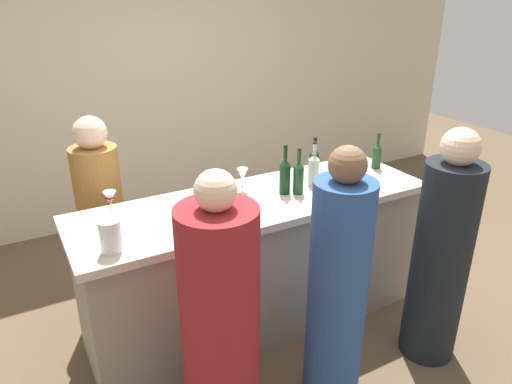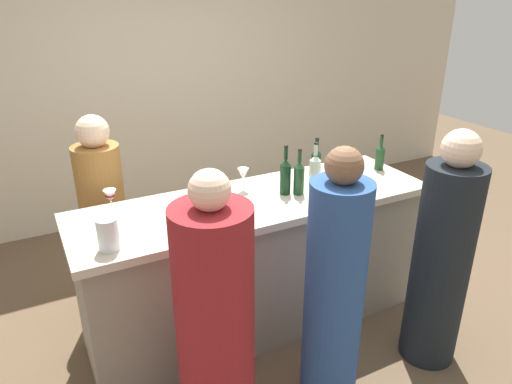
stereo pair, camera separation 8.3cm
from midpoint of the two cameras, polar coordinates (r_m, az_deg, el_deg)
The scene contains 19 objects.
ground_plane at distance 3.66m, azimuth -0.67°, elevation -15.10°, with size 12.00×12.00×0.00m, color brown.
back_wall at distance 5.00m, azimuth -13.10°, elevation 12.65°, with size 8.00×0.10×2.80m, color beige.
bar_counter at distance 3.38m, azimuth -0.71°, elevation -8.46°, with size 2.41×0.74×0.99m.
wine_bottle_leftmost_dark_green at distance 3.19m, azimuth 2.71°, elevation 1.99°, with size 0.07×0.07×0.34m.
wine_bottle_second_left_olive_green at distance 3.19m, azimuth 4.33°, elevation 1.83°, with size 0.07×0.07×0.32m.
wine_bottle_center_near_black at distance 3.08m, azimuth 8.50°, elevation 0.80°, with size 0.08×0.08×0.32m.
wine_bottle_second_right_clear_pale at distance 3.34m, azimuth 6.17°, elevation 2.74°, with size 0.08×0.08×0.31m.
wine_bottle_rightmost_dark_green at distance 3.49m, azimuth 6.27°, elevation 3.56°, with size 0.07×0.07×0.30m.
wine_bottle_far_right_olive_green at distance 3.75m, azimuth 13.59°, elevation 4.28°, with size 0.07×0.07×0.28m.
wine_glass_near_left at distance 3.40m, azimuth 9.53°, elevation 2.68°, with size 0.07×0.07×0.16m.
wine_glass_near_center at distance 2.96m, azimuth -6.88°, elevation -0.41°, with size 0.07×0.07×0.15m.
wine_glass_near_right at distance 3.13m, azimuth -5.77°, elevation 0.98°, with size 0.07×0.07×0.15m.
wine_glass_far_left at distance 3.25m, azimuth -2.35°, elevation 2.04°, with size 0.08×0.08×0.16m.
wine_glass_far_center at distance 3.02m, azimuth -17.73°, elevation -0.69°, with size 0.08×0.08×0.16m.
water_pitcher at distance 2.63m, azimuth -17.81°, elevation -5.02°, with size 0.12×0.12×0.18m.
person_left_guest at distance 2.50m, azimuth -5.24°, elevation -15.66°, with size 0.50×0.50×1.55m.
person_center_guest at distance 3.21m, azimuth 20.46°, elevation -7.34°, with size 0.46×0.46×1.56m.
person_right_guest at distance 2.74m, azimuth 8.80°, elevation -11.51°, with size 0.33×0.33×1.57m.
person_server_behind at distance 3.62m, azimuth -18.38°, elevation -3.78°, with size 0.41×0.41×1.50m.
Camera 1 is at (-1.39, -2.51, 2.28)m, focal length 33.60 mm.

